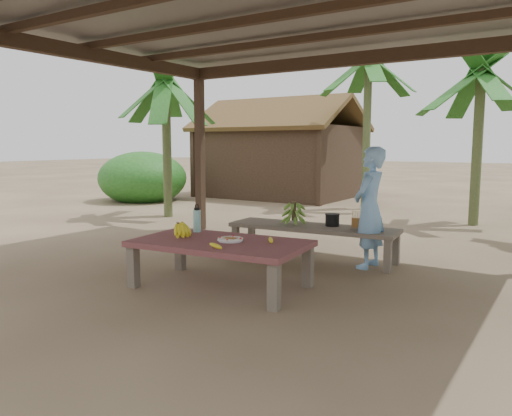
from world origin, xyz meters
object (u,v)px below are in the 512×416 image
Objects in this scene: bench at (313,230)px; plate at (230,240)px; work_table at (220,247)px; woman at (369,208)px; ripe_banana_bunch at (178,229)px; water_flask at (197,220)px; cooking_pot at (332,220)px.

plate is (-0.13, -1.65, 0.12)m from bench.
work_table is 1.69m from bench.
woman is at bearing 53.19° from work_table.
woman is (0.76, -0.00, 0.34)m from bench.
work_table is at bearing 4.01° from ripe_banana_bunch.
work_table is 1.97m from woman.
water_flask is (-0.65, 0.25, 0.12)m from plate.
cooking_pot is (0.46, 1.80, 0.09)m from work_table.
work_table is 10.55× the size of cooking_pot.
bench is 1.66m from plate.
water_flask is 0.22× the size of woman.
bench is 8.34× the size of plate.
plate is at bearing 9.37° from work_table.
water_flask is at bearing 146.95° from work_table.
cooking_pot is 0.12× the size of woman.
ripe_banana_bunch is 1.54× the size of cooking_pot.
woman is at bearing -13.05° from cooking_pot.
bench is 6.88× the size of water_flask.
woman reaches higher than water_flask.
woman is (1.00, 1.67, 0.30)m from work_table.
cooking_pot is (0.36, 1.77, 0.01)m from plate.
work_table is at bearing -104.46° from cooking_pot.
cooking_pot is at bearing 69.74° from work_table.
woman is at bearing 41.89° from water_flask.
water_flask is 2.09m from woman.
ripe_banana_bunch reaches higher than cooking_pot.
woman is (1.56, 1.71, 0.16)m from ripe_banana_bunch.
bench is at bearing -151.30° from cooking_pot.
woman is at bearing -5.49° from bench.
plate is 1.80m from cooking_pot.
woman is (1.55, 1.39, 0.10)m from water_flask.
plate reaches higher than bench.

